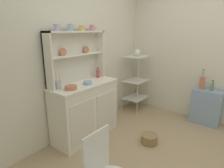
# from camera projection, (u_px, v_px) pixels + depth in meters

# --- Properties ---
(ground_plane) EXTENTS (3.84, 3.84, 0.00)m
(ground_plane) POSITION_uv_depth(u_px,v_px,m) (174.00, 165.00, 2.40)
(ground_plane) COLOR tan
(ground_plane) RESTS_ON ground
(wall_back) EXTENTS (3.84, 0.05, 2.50)m
(wall_back) POSITION_uv_depth(u_px,v_px,m) (80.00, 55.00, 3.02)
(wall_back) COLOR silver
(wall_back) RESTS_ON ground
(wall_right) EXTENTS (0.05, 3.84, 2.50)m
(wall_right) POSITION_uv_depth(u_px,v_px,m) (215.00, 53.00, 3.30)
(wall_right) COLOR silver
(wall_right) RESTS_ON ground
(hutch_cabinet) EXTENTS (1.08, 0.45, 0.86)m
(hutch_cabinet) POSITION_uv_depth(u_px,v_px,m) (85.00, 110.00, 2.95)
(hutch_cabinet) COLOR white
(hutch_cabinet) RESTS_ON ground
(hutch_shelf_unit) EXTENTS (1.01, 0.18, 0.75)m
(hutch_shelf_unit) POSITION_uv_depth(u_px,v_px,m) (75.00, 53.00, 2.82)
(hutch_shelf_unit) COLOR silver
(hutch_shelf_unit) RESTS_ON hutch_cabinet
(bakers_rack) EXTENTS (0.50, 0.39, 1.12)m
(bakers_rack) POSITION_uv_depth(u_px,v_px,m) (136.00, 78.00, 3.93)
(bakers_rack) COLOR silver
(bakers_rack) RESTS_ON ground
(side_shelf_blue) EXTENTS (0.28, 0.48, 0.62)m
(side_shelf_blue) POSITION_uv_depth(u_px,v_px,m) (206.00, 107.00, 3.40)
(side_shelf_blue) COLOR #849EBC
(side_shelf_blue) RESTS_ON ground
(floor_basket) EXTENTS (0.24, 0.24, 0.14)m
(floor_basket) POSITION_uv_depth(u_px,v_px,m) (149.00, 139.00, 2.85)
(floor_basket) COLOR #93754C
(floor_basket) RESTS_ON ground
(cup_lilac_0) EXTENTS (0.09, 0.07, 0.09)m
(cup_lilac_0) POSITION_uv_depth(u_px,v_px,m) (57.00, 27.00, 2.45)
(cup_lilac_0) COLOR #B79ECC
(cup_lilac_0) RESTS_ON hutch_shelf_unit
(cup_sky_1) EXTENTS (0.08, 0.07, 0.09)m
(cup_sky_1) POSITION_uv_depth(u_px,v_px,m) (70.00, 27.00, 2.62)
(cup_sky_1) COLOR #8EB2D1
(cup_sky_1) RESTS_ON hutch_shelf_unit
(cup_gold_2) EXTENTS (0.10, 0.08, 0.08)m
(cup_gold_2) POSITION_uv_depth(u_px,v_px,m) (82.00, 28.00, 2.78)
(cup_gold_2) COLOR #DBB760
(cup_gold_2) RESTS_ON hutch_shelf_unit
(cup_rose_3) EXTENTS (0.08, 0.07, 0.09)m
(cup_rose_3) POSITION_uv_depth(u_px,v_px,m) (92.00, 28.00, 2.94)
(cup_rose_3) COLOR #D17A84
(cup_rose_3) RESTS_ON hutch_shelf_unit
(bowl_mixing_large) EXTENTS (0.16, 0.16, 0.05)m
(bowl_mixing_large) POSITION_uv_depth(u_px,v_px,m) (71.00, 88.00, 2.55)
(bowl_mixing_large) COLOR #C67556
(bowl_mixing_large) RESTS_ON hutch_cabinet
(bowl_floral_medium) EXTENTS (0.13, 0.13, 0.05)m
(bowl_floral_medium) POSITION_uv_depth(u_px,v_px,m) (88.00, 83.00, 2.79)
(bowl_floral_medium) COLOR #8EB2D1
(bowl_floral_medium) RESTS_ON hutch_cabinet
(jam_bottle) EXTENTS (0.05, 0.05, 0.18)m
(jam_bottle) POSITION_uv_depth(u_px,v_px,m) (98.00, 73.00, 3.18)
(jam_bottle) COLOR #B74C47
(jam_bottle) RESTS_ON hutch_cabinet
(utensil_jar) EXTENTS (0.08, 0.08, 0.25)m
(utensil_jar) POSITION_uv_depth(u_px,v_px,m) (58.00, 85.00, 2.56)
(utensil_jar) COLOR #B2B7C6
(utensil_jar) RESTS_ON hutch_cabinet
(porcelain_teapot) EXTENTS (0.23, 0.14, 0.16)m
(porcelain_teapot) POSITION_uv_depth(u_px,v_px,m) (137.00, 53.00, 3.79)
(porcelain_teapot) COLOR white
(porcelain_teapot) RESTS_ON bakers_rack
(flower_vase) EXTENTS (0.09, 0.09, 0.36)m
(flower_vase) POSITION_uv_depth(u_px,v_px,m) (202.00, 82.00, 3.36)
(flower_vase) COLOR #C67556
(flower_vase) RESTS_ON side_shelf_blue
(oil_bottle) EXTENTS (0.06, 0.06, 0.18)m
(oil_bottle) POSITION_uv_depth(u_px,v_px,m) (212.00, 87.00, 3.27)
(oil_bottle) COLOR #6B8C60
(oil_bottle) RESTS_ON side_shelf_blue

